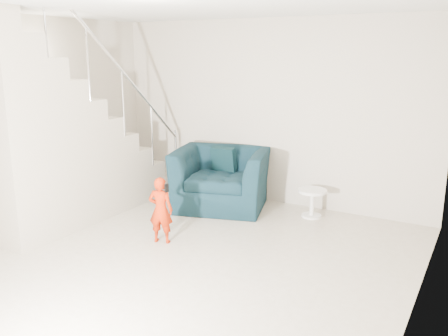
{
  "coord_description": "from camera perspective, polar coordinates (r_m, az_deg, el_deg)",
  "views": [
    {
      "loc": [
        2.93,
        -3.65,
        2.22
      ],
      "look_at": [
        0.15,
        1.2,
        0.85
      ],
      "focal_mm": 38.0,
      "sensor_mm": 36.0,
      "label": 1
    }
  ],
  "objects": [
    {
      "name": "right_wall",
      "position": [
        3.78,
        22.44,
        -0.64
      ],
      "size": [
        0.0,
        5.5,
        5.5
      ],
      "primitive_type": "plane",
      "rotation": [
        1.57,
        0.0,
        -1.57
      ],
      "color": "#B9AA96",
      "rests_on": "floor"
    },
    {
      "name": "toddler",
      "position": [
        5.67,
        -7.62,
        -5.04
      ],
      "size": [
        0.34,
        0.27,
        0.81
      ],
      "primitive_type": "imported",
      "rotation": [
        0.0,
        0.0,
        3.45
      ],
      "color": "#992D04",
      "rests_on": "floor"
    },
    {
      "name": "cushion",
      "position": [
        7.08,
        -0.05,
        1.12
      ],
      "size": [
        0.38,
        0.18,
        0.37
      ],
      "primitive_type": "cube",
      "rotation": [
        0.21,
        0.0,
        0.0
      ],
      "color": "black",
      "rests_on": "armchair"
    },
    {
      "name": "back_wall",
      "position": [
        7.09,
        5.22,
        6.68
      ],
      "size": [
        5.0,
        0.0,
        5.0
      ],
      "primitive_type": "plane",
      "rotation": [
        1.57,
        0.0,
        0.0
      ],
      "color": "#B9AA96",
      "rests_on": "floor"
    },
    {
      "name": "throw",
      "position": [
        7.09,
        -4.65,
        -0.01
      ],
      "size": [
        0.04,
        0.45,
        0.5
      ],
      "primitive_type": "cube",
      "color": "black",
      "rests_on": "armchair"
    },
    {
      "name": "floor",
      "position": [
        5.18,
        -8.24,
        -11.76
      ],
      "size": [
        5.5,
        5.5,
        0.0
      ],
      "primitive_type": "plane",
      "color": "tan",
      "rests_on": "ground"
    },
    {
      "name": "side_table",
      "position": [
        6.63,
        10.56,
        -3.63
      ],
      "size": [
        0.39,
        0.39,
        0.39
      ],
      "color": "white",
      "rests_on": "floor"
    },
    {
      "name": "staircase",
      "position": [
        6.6,
        -19.36,
        1.87
      ],
      "size": [
        1.02,
        3.03,
        3.62
      ],
      "color": "#ADA089",
      "rests_on": "floor"
    },
    {
      "name": "armchair",
      "position": [
        6.92,
        -0.32,
        -1.25
      ],
      "size": [
        1.59,
        1.48,
        0.85
      ],
      "primitive_type": "imported",
      "rotation": [
        0.0,
        0.0,
        0.3
      ],
      "color": "black",
      "rests_on": "floor"
    },
    {
      "name": "phone",
      "position": [
        5.49,
        -6.92,
        -2.41
      ],
      "size": [
        0.03,
        0.05,
        0.1
      ],
      "primitive_type": "cube",
      "rotation": [
        0.0,
        0.0,
        -0.22
      ],
      "color": "black",
      "rests_on": "toddler"
    }
  ]
}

